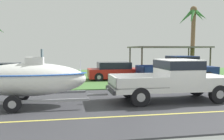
{
  "coord_description": "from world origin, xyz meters",
  "views": [
    {
      "loc": [
        -4.58,
        -10.04,
        2.33
      ],
      "look_at": [
        -2.4,
        1.8,
        1.34
      ],
      "focal_mm": 39.44,
      "sensor_mm": 36.0,
      "label": 1
    }
  ],
  "objects_px": {
    "parked_pickup_background": "(181,67)",
    "parked_sedan_far": "(3,73)",
    "boat_on_trailer": "(29,79)",
    "carport_awning": "(168,48)",
    "parked_sedan_near": "(116,71)",
    "palm_tree_near_left": "(193,25)",
    "pickup_truck_towing": "(177,78)"
  },
  "relations": [
    {
      "from": "parked_pickup_background",
      "to": "parked_sedan_far",
      "type": "height_order",
      "value": "parked_pickup_background"
    },
    {
      "from": "parked_sedan_near",
      "to": "palm_tree_near_left",
      "type": "bearing_deg",
      "value": 22.59
    },
    {
      "from": "boat_on_trailer",
      "to": "carport_awning",
      "type": "bearing_deg",
      "value": 47.36
    },
    {
      "from": "pickup_truck_towing",
      "to": "palm_tree_near_left",
      "type": "xyz_separation_m",
      "value": [
        6.92,
        11.42,
        3.67
      ]
    },
    {
      "from": "parked_pickup_background",
      "to": "parked_sedan_far",
      "type": "relative_size",
      "value": 1.22
    },
    {
      "from": "carport_awning",
      "to": "parked_sedan_far",
      "type": "bearing_deg",
      "value": -164.53
    },
    {
      "from": "parked_sedan_near",
      "to": "carport_awning",
      "type": "xyz_separation_m",
      "value": [
        6.08,
        4.3,
        1.85
      ]
    },
    {
      "from": "pickup_truck_towing",
      "to": "parked_pickup_background",
      "type": "xyz_separation_m",
      "value": [
        3.23,
        6.18,
        0.0
      ]
    },
    {
      "from": "pickup_truck_towing",
      "to": "boat_on_trailer",
      "type": "bearing_deg",
      "value": 180.0
    },
    {
      "from": "pickup_truck_towing",
      "to": "carport_awning",
      "type": "xyz_separation_m",
      "value": [
        4.83,
        12.32,
        1.48
      ]
    },
    {
      "from": "parked_sedan_near",
      "to": "carport_awning",
      "type": "height_order",
      "value": "carport_awning"
    },
    {
      "from": "boat_on_trailer",
      "to": "carport_awning",
      "type": "distance_m",
      "value": 16.8
    },
    {
      "from": "palm_tree_near_left",
      "to": "parked_sedan_near",
      "type": "bearing_deg",
      "value": -157.41
    },
    {
      "from": "boat_on_trailer",
      "to": "parked_sedan_near",
      "type": "relative_size",
      "value": 1.35
    },
    {
      "from": "boat_on_trailer",
      "to": "parked_pickup_background",
      "type": "height_order",
      "value": "boat_on_trailer"
    },
    {
      "from": "boat_on_trailer",
      "to": "parked_sedan_far",
      "type": "bearing_deg",
      "value": 110.05
    },
    {
      "from": "boat_on_trailer",
      "to": "parked_sedan_near",
      "type": "height_order",
      "value": "boat_on_trailer"
    },
    {
      "from": "parked_sedan_far",
      "to": "palm_tree_near_left",
      "type": "relative_size",
      "value": 0.74
    },
    {
      "from": "parked_pickup_background",
      "to": "palm_tree_near_left",
      "type": "distance_m",
      "value": 7.38
    },
    {
      "from": "parked_sedan_far",
      "to": "palm_tree_near_left",
      "type": "xyz_separation_m",
      "value": [
        16.47,
        3.08,
        4.04
      ]
    },
    {
      "from": "parked_sedan_near",
      "to": "boat_on_trailer",
      "type": "bearing_deg",
      "value": -123.27
    },
    {
      "from": "parked_pickup_background",
      "to": "parked_sedan_far",
      "type": "distance_m",
      "value": 12.98
    },
    {
      "from": "pickup_truck_towing",
      "to": "parked_pickup_background",
      "type": "height_order",
      "value": "pickup_truck_towing"
    },
    {
      "from": "pickup_truck_towing",
      "to": "parked_sedan_near",
      "type": "bearing_deg",
      "value": 98.86
    },
    {
      "from": "pickup_truck_towing",
      "to": "parked_sedan_near",
      "type": "height_order",
      "value": "pickup_truck_towing"
    },
    {
      "from": "boat_on_trailer",
      "to": "parked_pickup_background",
      "type": "relative_size",
      "value": 1.01
    },
    {
      "from": "boat_on_trailer",
      "to": "palm_tree_near_left",
      "type": "height_order",
      "value": "palm_tree_near_left"
    },
    {
      "from": "parked_sedan_far",
      "to": "boat_on_trailer",
      "type": "bearing_deg",
      "value": -69.95
    },
    {
      "from": "boat_on_trailer",
      "to": "carport_awning",
      "type": "xyz_separation_m",
      "value": [
        11.34,
        12.32,
        1.4
      ]
    },
    {
      "from": "pickup_truck_towing",
      "to": "carport_awning",
      "type": "height_order",
      "value": "carport_awning"
    },
    {
      "from": "boat_on_trailer",
      "to": "parked_pickup_background",
      "type": "distance_m",
      "value": 11.55
    },
    {
      "from": "palm_tree_near_left",
      "to": "parked_sedan_far",
      "type": "bearing_deg",
      "value": -169.4
    }
  ]
}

